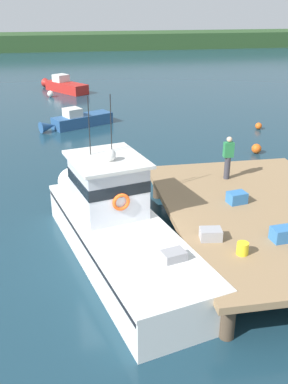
{
  "coord_description": "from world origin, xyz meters",
  "views": [
    {
      "loc": [
        -1.17,
        -11.87,
        7.43
      ],
      "look_at": [
        1.2,
        1.58,
        1.4
      ],
      "focal_mm": 41.18,
      "sensor_mm": 36.0,
      "label": 1
    }
  ],
  "objects_px": {
    "crate_stack_mid_dock": "(211,234)",
    "mooring_buoy_inshore": "(50,94)",
    "moored_boat_off_the_point": "(64,86)",
    "mooring_buoy_spare_mooring": "(259,126)",
    "moored_boat_outer_mooring": "(78,120)",
    "crate_stack_near_edge": "(282,234)",
    "crate_single_far": "(237,198)",
    "bait_bucket": "(243,248)",
    "mooring_buoy_channel_marker": "(256,149)",
    "deckhand_further_back": "(228,157)",
    "main_fishing_boat": "(116,225)"
  },
  "relations": [
    {
      "from": "main_fishing_boat",
      "to": "crate_stack_near_edge",
      "type": "height_order",
      "value": "main_fishing_boat"
    },
    {
      "from": "crate_stack_mid_dock",
      "to": "mooring_buoy_inshore",
      "type": "bearing_deg",
      "value": 100.61
    },
    {
      "from": "deckhand_further_back",
      "to": "moored_boat_off_the_point",
      "type": "relative_size",
      "value": 0.32
    },
    {
      "from": "main_fishing_boat",
      "to": "mooring_buoy_channel_marker",
      "type": "height_order",
      "value": "main_fishing_boat"
    },
    {
      "from": "crate_single_far",
      "to": "mooring_buoy_spare_mooring",
      "type": "distance_m",
      "value": 13.88
    },
    {
      "from": "crate_stack_near_edge",
      "to": "mooring_buoy_spare_mooring",
      "type": "distance_m",
      "value": 16.08
    },
    {
      "from": "deckhand_further_back",
      "to": "bait_bucket",
      "type": "bearing_deg",
      "value": -105.31
    },
    {
      "from": "mooring_buoy_inshore",
      "to": "bait_bucket",
      "type": "bearing_deg",
      "value": -78.55
    },
    {
      "from": "crate_stack_near_edge",
      "to": "crate_single_far",
      "type": "bearing_deg",
      "value": 97.75
    },
    {
      "from": "crate_single_far",
      "to": "bait_bucket",
      "type": "bearing_deg",
      "value": -108.29
    },
    {
      "from": "moored_boat_outer_mooring",
      "to": "moored_boat_off_the_point",
      "type": "relative_size",
      "value": 0.92
    },
    {
      "from": "crate_stack_near_edge",
      "to": "mooring_buoy_inshore",
      "type": "height_order",
      "value": "crate_stack_near_edge"
    },
    {
      "from": "mooring_buoy_channel_marker",
      "to": "mooring_buoy_spare_mooring",
      "type": "distance_m",
      "value": 4.78
    },
    {
      "from": "main_fishing_boat",
      "to": "crate_stack_near_edge",
      "type": "distance_m",
      "value": 4.92
    },
    {
      "from": "deckhand_further_back",
      "to": "moored_boat_outer_mooring",
      "type": "xyz_separation_m",
      "value": [
        -5.13,
        12.76,
        -1.64
      ]
    },
    {
      "from": "crate_stack_mid_dock",
      "to": "moored_boat_outer_mooring",
      "type": "height_order",
      "value": "crate_stack_mid_dock"
    },
    {
      "from": "crate_stack_mid_dock",
      "to": "mooring_buoy_channel_marker",
      "type": "relative_size",
      "value": 1.18
    },
    {
      "from": "moored_boat_outer_mooring",
      "to": "mooring_buoy_channel_marker",
      "type": "xyz_separation_m",
      "value": [
        8.96,
        -6.88,
        -0.16
      ]
    },
    {
      "from": "main_fishing_boat",
      "to": "bait_bucket",
      "type": "bearing_deg",
      "value": -39.88
    },
    {
      "from": "moored_boat_outer_mooring",
      "to": "mooring_buoy_channel_marker",
      "type": "bearing_deg",
      "value": -37.5
    },
    {
      "from": "bait_bucket",
      "to": "moored_boat_outer_mooring",
      "type": "relative_size",
      "value": 0.07
    },
    {
      "from": "bait_bucket",
      "to": "mooring_buoy_inshore",
      "type": "xyz_separation_m",
      "value": [
        -5.57,
        27.51,
        -1.12
      ]
    },
    {
      "from": "crate_stack_mid_dock",
      "to": "moored_boat_off_the_point",
      "type": "relative_size",
      "value": 0.12
    },
    {
      "from": "crate_stack_mid_dock",
      "to": "moored_boat_off_the_point",
      "type": "distance_m",
      "value": 29.11
    },
    {
      "from": "crate_stack_mid_dock",
      "to": "mooring_buoy_inshore",
      "type": "relative_size",
      "value": 1.18
    },
    {
      "from": "moored_boat_outer_mooring",
      "to": "mooring_buoy_spare_mooring",
      "type": "height_order",
      "value": "moored_boat_outer_mooring"
    },
    {
      "from": "mooring_buoy_inshore",
      "to": "mooring_buoy_spare_mooring",
      "type": "height_order",
      "value": "mooring_buoy_inshore"
    },
    {
      "from": "moored_boat_outer_mooring",
      "to": "mooring_buoy_spare_mooring",
      "type": "distance_m",
      "value": 11.26
    },
    {
      "from": "crate_stack_near_edge",
      "to": "moored_boat_outer_mooring",
      "type": "bearing_deg",
      "value": 106.21
    },
    {
      "from": "crate_stack_near_edge",
      "to": "moored_boat_off_the_point",
      "type": "height_order",
      "value": "crate_stack_near_edge"
    },
    {
      "from": "moored_boat_off_the_point",
      "to": "mooring_buoy_spare_mooring",
      "type": "distance_m",
      "value": 18.51
    },
    {
      "from": "crate_stack_mid_dock",
      "to": "bait_bucket",
      "type": "height_order",
      "value": "bait_bucket"
    },
    {
      "from": "moored_boat_outer_mooring",
      "to": "crate_stack_near_edge",
      "type": "bearing_deg",
      "value": -73.79
    },
    {
      "from": "bait_bucket",
      "to": "crate_stack_near_edge",
      "type": "bearing_deg",
      "value": 19.8
    },
    {
      "from": "crate_stack_near_edge",
      "to": "bait_bucket",
      "type": "relative_size",
      "value": 1.76
    },
    {
      "from": "crate_stack_near_edge",
      "to": "deckhand_further_back",
      "type": "bearing_deg",
      "value": 89.32
    },
    {
      "from": "deckhand_further_back",
      "to": "mooring_buoy_channel_marker",
      "type": "xyz_separation_m",
      "value": [
        3.83,
        5.89,
        -1.8
      ]
    },
    {
      "from": "mooring_buoy_spare_mooring",
      "to": "moored_boat_off_the_point",
      "type": "bearing_deg",
      "value": 129.25
    },
    {
      "from": "moored_boat_off_the_point",
      "to": "crate_single_far",
      "type": "bearing_deg",
      "value": -78.42
    },
    {
      "from": "moored_boat_off_the_point",
      "to": "bait_bucket",
      "type": "bearing_deg",
      "value": -81.48
    },
    {
      "from": "crate_single_far",
      "to": "moored_boat_off_the_point",
      "type": "relative_size",
      "value": 0.12
    },
    {
      "from": "main_fishing_boat",
      "to": "moored_boat_outer_mooring",
      "type": "height_order",
      "value": "main_fishing_boat"
    },
    {
      "from": "moored_boat_off_the_point",
      "to": "mooring_buoy_inshore",
      "type": "distance_m",
      "value": 2.5
    },
    {
      "from": "main_fishing_boat",
      "to": "mooring_buoy_channel_marker",
      "type": "distance_m",
      "value": 11.92
    },
    {
      "from": "main_fishing_boat",
      "to": "crate_single_far",
      "type": "height_order",
      "value": "main_fishing_boat"
    },
    {
      "from": "crate_single_far",
      "to": "moored_boat_off_the_point",
      "type": "xyz_separation_m",
      "value": [
        -5.47,
        26.67,
        -0.91
      ]
    },
    {
      "from": "crate_stack_near_edge",
      "to": "mooring_buoy_channel_marker",
      "type": "xyz_separation_m",
      "value": [
        3.89,
        10.57,
        -1.14
      ]
    },
    {
      "from": "mooring_buoy_channel_marker",
      "to": "crate_stack_near_edge",
      "type": "bearing_deg",
      "value": -110.19
    },
    {
      "from": "crate_stack_mid_dock",
      "to": "moored_boat_outer_mooring",
      "type": "distance_m",
      "value": 17.36
    },
    {
      "from": "bait_bucket",
      "to": "mooring_buoy_channel_marker",
      "type": "bearing_deg",
      "value": 64.62
    }
  ]
}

